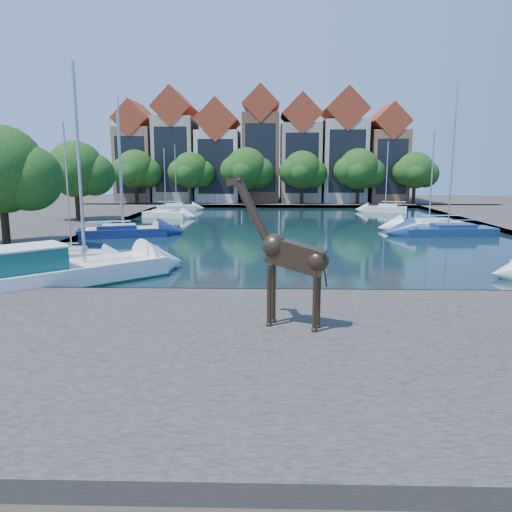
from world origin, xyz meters
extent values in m
plane|color=#38332B|center=(0.00, 0.00, 0.00)|extent=(160.00, 160.00, 0.00)
cube|color=black|center=(0.00, 24.00, 0.04)|extent=(38.00, 50.00, 0.08)
cube|color=#504C45|center=(0.00, -7.00, 0.25)|extent=(50.00, 14.00, 0.50)
cube|color=#504C45|center=(0.00, 56.00, 0.25)|extent=(60.00, 16.00, 0.50)
cube|color=#504C45|center=(-25.00, 24.00, 0.25)|extent=(14.00, 52.00, 0.50)
cube|color=#956651|center=(-23.00, 56.00, 6.00)|extent=(5.39, 9.00, 11.00)
cube|color=#9A341E|center=(-23.00, 56.00, 12.71)|extent=(5.44, 9.18, 5.44)
cube|color=black|center=(-23.00, 51.52, 6.00)|extent=(4.40, 0.05, 8.25)
cube|color=#B5A98B|center=(-17.00, 56.00, 6.75)|extent=(5.88, 9.00, 12.50)
cube|color=#9A341E|center=(-17.00, 56.00, 14.32)|extent=(5.94, 9.18, 5.94)
cube|color=black|center=(-17.00, 51.52, 6.75)|extent=(4.80, 0.05, 9.38)
cube|color=silver|center=(-10.50, 56.00, 5.75)|extent=(6.37, 9.00, 10.50)
cube|color=#9A341E|center=(-10.50, 56.00, 12.43)|extent=(6.43, 9.18, 6.43)
cube|color=black|center=(-10.50, 51.52, 5.75)|extent=(5.20, 0.05, 7.88)
cube|color=brown|center=(-4.00, 56.00, 7.00)|extent=(5.39, 9.00, 13.00)
cube|color=#9A341E|center=(-4.00, 56.00, 14.71)|extent=(5.44, 9.18, 5.44)
cube|color=black|center=(-4.00, 51.52, 7.00)|extent=(4.40, 0.05, 9.75)
cube|color=tan|center=(2.00, 56.00, 6.25)|extent=(5.88, 9.00, 11.50)
cube|color=#9A341E|center=(2.00, 56.00, 13.32)|extent=(5.94, 9.18, 5.94)
cube|color=black|center=(2.00, 51.52, 6.25)|extent=(4.80, 0.05, 8.62)
cube|color=beige|center=(8.50, 56.00, 6.50)|extent=(6.37, 9.00, 12.00)
cube|color=#9A341E|center=(8.50, 56.00, 13.93)|extent=(6.43, 9.18, 6.43)
cube|color=black|center=(8.50, 51.52, 6.50)|extent=(5.20, 0.05, 9.00)
cube|color=#8B6142|center=(15.00, 56.00, 5.75)|extent=(5.39, 9.00, 10.50)
cube|color=#9A341E|center=(15.00, 56.00, 12.21)|extent=(5.44, 9.18, 5.44)
cube|color=black|center=(15.00, 51.52, 5.75)|extent=(4.40, 0.05, 7.88)
cylinder|color=#332114|center=(-22.00, 50.50, 2.10)|extent=(0.50, 0.50, 3.20)
sphere|color=#1C3E12|center=(-22.00, 50.50, 5.38)|extent=(5.60, 5.60, 5.60)
sphere|color=#1C3E12|center=(-20.32, 50.80, 4.82)|extent=(4.20, 4.20, 4.20)
sphere|color=#1C3E12|center=(-23.54, 50.10, 5.10)|extent=(3.92, 3.92, 3.92)
cylinder|color=#332114|center=(-14.00, 50.50, 2.10)|extent=(0.50, 0.50, 3.20)
sphere|color=#1C3E12|center=(-14.00, 50.50, 5.26)|extent=(5.20, 5.20, 5.20)
sphere|color=#1C3E12|center=(-12.44, 50.80, 4.74)|extent=(3.90, 3.90, 3.90)
sphere|color=#1C3E12|center=(-15.43, 50.10, 5.00)|extent=(3.64, 3.64, 3.64)
cylinder|color=#332114|center=(-6.00, 50.50, 2.10)|extent=(0.50, 0.50, 3.20)
sphere|color=#1C3E12|center=(-6.00, 50.50, 5.50)|extent=(6.00, 6.00, 6.00)
sphere|color=#1C3E12|center=(-4.20, 50.80, 4.90)|extent=(4.50, 4.50, 4.50)
sphere|color=#1C3E12|center=(-7.65, 50.10, 5.20)|extent=(4.20, 4.20, 4.20)
cylinder|color=#332114|center=(2.00, 50.50, 2.10)|extent=(0.50, 0.50, 3.20)
sphere|color=#1C3E12|center=(2.00, 50.50, 5.32)|extent=(5.40, 5.40, 5.40)
sphere|color=#1C3E12|center=(3.62, 50.80, 4.78)|extent=(4.05, 4.05, 4.05)
sphere|color=#1C3E12|center=(0.51, 50.10, 5.05)|extent=(3.78, 3.78, 3.78)
cylinder|color=#332114|center=(10.00, 50.50, 2.10)|extent=(0.50, 0.50, 3.20)
sphere|color=#1C3E12|center=(10.00, 50.50, 5.44)|extent=(5.80, 5.80, 5.80)
sphere|color=#1C3E12|center=(11.74, 50.80, 4.86)|extent=(4.35, 4.35, 4.35)
sphere|color=#1C3E12|center=(8.40, 50.10, 5.15)|extent=(4.06, 4.06, 4.06)
cylinder|color=#332114|center=(18.00, 50.50, 2.10)|extent=(0.50, 0.50, 3.20)
sphere|color=#1C3E12|center=(18.00, 50.50, 5.26)|extent=(5.20, 5.20, 5.20)
sphere|color=#1C3E12|center=(19.56, 50.80, 4.74)|extent=(3.90, 3.90, 3.90)
sphere|color=#1C3E12|center=(16.57, 50.10, 5.00)|extent=(3.64, 3.64, 3.64)
cylinder|color=#332114|center=(-21.00, 12.00, 2.20)|extent=(0.54, 0.54, 3.40)
sphere|color=#1C3E12|center=(-21.00, 12.00, 5.70)|extent=(6.00, 6.00, 6.00)
sphere|color=#1C3E12|center=(-19.20, 12.30, 5.10)|extent=(4.50, 4.50, 4.50)
cylinder|color=#332114|center=(-22.00, 28.00, 2.20)|extent=(0.54, 0.54, 3.40)
sphere|color=#1C3E12|center=(-22.00, 28.00, 5.58)|extent=(5.60, 5.60, 5.60)
sphere|color=#1C3E12|center=(-20.32, 28.30, 5.02)|extent=(4.20, 4.20, 4.20)
sphere|color=#1C3E12|center=(-23.54, 27.60, 5.30)|extent=(3.92, 3.92, 3.92)
cylinder|color=#332619|center=(-2.72, -5.31, 1.56)|extent=(0.16, 0.16, 2.12)
cylinder|color=#332619|center=(-2.56, -4.89, 1.56)|extent=(0.16, 0.16, 2.12)
cylinder|color=#332619|center=(-1.20, -5.86, 1.56)|extent=(0.16, 0.16, 2.12)
cylinder|color=#332619|center=(-1.04, -5.45, 1.56)|extent=(0.16, 0.16, 2.12)
cube|color=#332619|center=(-1.83, -5.39, 2.98)|extent=(2.12, 1.23, 1.24)
cylinder|color=#332619|center=(-3.25, -4.87, 4.36)|extent=(1.38, 0.75, 2.20)
cube|color=#332619|center=(-3.93, -4.62, 5.43)|extent=(0.62, 0.37, 0.34)
cube|color=white|center=(-13.00, 2.00, 0.72)|extent=(9.72, 9.29, 1.28)
cube|color=#155E58|center=(-14.35, 0.76, 1.55)|extent=(4.25, 4.17, 1.18)
cylinder|color=#B2B2B7|center=(-12.10, 2.83, 5.97)|extent=(0.16, 0.16, 9.81)
cube|color=silver|center=(-15.00, 8.36, 0.47)|extent=(5.04, 1.83, 0.79)
cube|color=silver|center=(-15.00, 8.36, 0.74)|extent=(2.21, 1.26, 0.44)
cylinder|color=#B2B2B7|center=(-15.00, 8.36, 4.60)|extent=(0.11, 0.11, 7.81)
cube|color=navy|center=(-15.00, 19.29, 0.52)|extent=(7.62, 4.40, 0.88)
cube|color=navy|center=(-15.00, 19.29, 0.81)|extent=(3.52, 2.56, 0.49)
cylinder|color=#B2B2B7|center=(-15.00, 19.29, 5.48)|extent=(0.12, 0.12, 9.44)
cube|color=white|center=(-15.00, 19.71, 0.52)|extent=(6.49, 3.74, 0.89)
cube|color=white|center=(-15.00, 19.71, 0.82)|extent=(2.99, 2.18, 0.49)
cylinder|color=#B2B2B7|center=(-15.00, 19.71, 6.10)|extent=(0.12, 0.12, 10.65)
cube|color=white|center=(-14.51, 34.74, 0.50)|extent=(5.52, 3.30, 0.84)
cube|color=white|center=(-14.51, 34.74, 0.78)|extent=(2.56, 1.90, 0.46)
cylinder|color=#B2B2B7|center=(-14.51, 34.74, 4.31)|extent=(0.11, 0.11, 7.15)
cube|color=white|center=(-15.00, 44.00, 0.49)|extent=(5.37, 2.78, 0.82)
cube|color=white|center=(-15.00, 44.00, 0.76)|extent=(2.45, 1.68, 0.45)
cylinder|color=#B2B2B7|center=(-15.00, 44.00, 4.66)|extent=(0.11, 0.11, 7.90)
cube|color=navy|center=(12.52, 20.72, 0.53)|extent=(7.92, 3.33, 0.89)
cube|color=navy|center=(12.52, 20.72, 0.83)|extent=(3.52, 2.16, 0.50)
cylinder|color=#B2B2B7|center=(12.52, 20.72, 6.63)|extent=(0.12, 0.12, 11.71)
cube|color=white|center=(12.00, 24.17, 0.55)|extent=(6.87, 2.99, 0.94)
cube|color=white|center=(12.00, 24.17, 0.86)|extent=(3.07, 1.92, 0.52)
cylinder|color=#B2B2B7|center=(12.00, 24.17, 4.90)|extent=(0.12, 0.12, 8.18)
cube|color=white|center=(12.00, 41.67, 0.56)|extent=(5.55, 3.26, 0.96)
cube|color=white|center=(12.00, 41.67, 0.88)|extent=(2.56, 1.89, 0.53)
cylinder|color=#B2B2B7|center=(12.00, 41.67, 4.86)|extent=(0.13, 0.13, 8.07)
camera|label=1|loc=(-2.74, -21.87, 5.99)|focal=35.00mm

